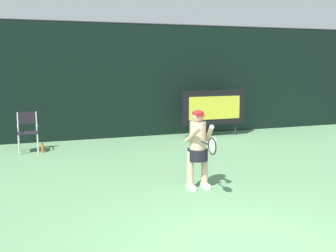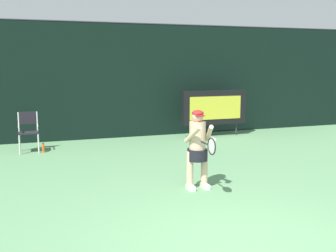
{
  "view_description": "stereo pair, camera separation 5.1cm",
  "coord_description": "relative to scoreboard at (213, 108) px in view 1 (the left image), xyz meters",
  "views": [
    {
      "loc": [
        -2.59,
        -4.32,
        2.4
      ],
      "look_at": [
        0.27,
        3.85,
        1.05
      ],
      "focal_mm": 43.57,
      "sensor_mm": 36.0,
      "label": 1
    },
    {
      "loc": [
        -2.55,
        -4.34,
        2.4
      ],
      "look_at": [
        0.27,
        3.85,
        1.05
      ],
      "focal_mm": 43.57,
      "sensor_mm": 36.0,
      "label": 2
    }
  ],
  "objects": [
    {
      "name": "tennis_player",
      "position": [
        -2.73,
        -5.04,
        -0.11
      ],
      "size": [
        0.53,
        0.6,
        1.52
      ],
      "color": "white",
      "rests_on": "ground"
    },
    {
      "name": "umpire_chair",
      "position": [
        -5.77,
        -0.53,
        -0.33
      ],
      "size": [
        0.52,
        0.44,
        1.08
      ],
      "color": "white",
      "rests_on": "ground"
    },
    {
      "name": "scoreboard",
      "position": [
        0.0,
        0.0,
        0.0
      ],
      "size": [
        2.2,
        0.21,
        1.5
      ],
      "color": "black",
      "rests_on": "ground"
    },
    {
      "name": "backdrop_screen",
      "position": [
        -3.18,
        0.83,
        0.86
      ],
      "size": [
        18.0,
        0.12,
        3.66
      ],
      "color": "black",
      "rests_on": "ground"
    },
    {
      "name": "tennis_racket",
      "position": [
        -2.76,
        -5.7,
        0.02
      ],
      "size": [
        0.03,
        0.6,
        0.31
      ],
      "rotation": [
        0.0,
        0.0,
        -0.08
      ],
      "color": "black"
    },
    {
      "name": "water_bottle",
      "position": [
        -5.41,
        -0.75,
        -0.82
      ],
      "size": [
        0.07,
        0.07,
        0.27
      ],
      "color": "#DD5D23",
      "rests_on": "ground"
    }
  ]
}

